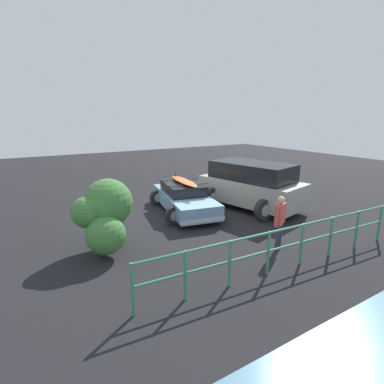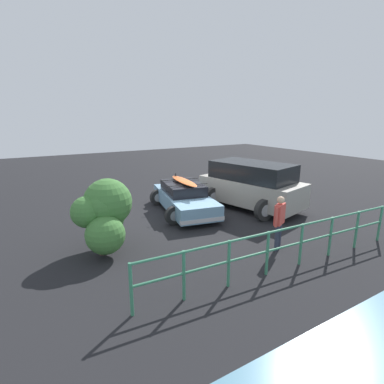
% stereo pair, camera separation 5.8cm
% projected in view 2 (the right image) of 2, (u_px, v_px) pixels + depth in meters
% --- Properties ---
extents(ground_plane, '(44.00, 44.00, 0.02)m').
position_uv_depth(ground_plane, '(186.00, 215.00, 11.81)').
color(ground_plane, black).
rests_on(ground_plane, ground).
extents(sedan_car, '(2.76, 4.38, 1.44)m').
position_uv_depth(sedan_car, '(184.00, 198.00, 12.04)').
color(sedan_car, '#729EBC').
rests_on(sedan_car, ground).
extents(suv_car, '(3.27, 4.59, 1.93)m').
position_uv_depth(suv_car, '(251.00, 185.00, 12.40)').
color(suv_car, '#9E998E').
rests_on(suv_car, ground).
extents(person_bystander, '(0.57, 0.36, 1.60)m').
position_uv_depth(person_bystander, '(279.00, 218.00, 8.49)').
color(person_bystander, '#33384C').
rests_on(person_bystander, ground).
extents(railing_fence, '(7.90, 0.51, 1.12)m').
position_uv_depth(railing_fence, '(285.00, 243.00, 7.42)').
color(railing_fence, '#387F5B').
rests_on(railing_fence, ground).
extents(bush_near_left, '(1.75, 1.84, 2.06)m').
position_uv_depth(bush_near_left, '(105.00, 214.00, 8.41)').
color(bush_near_left, brown).
rests_on(bush_near_left, ground).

